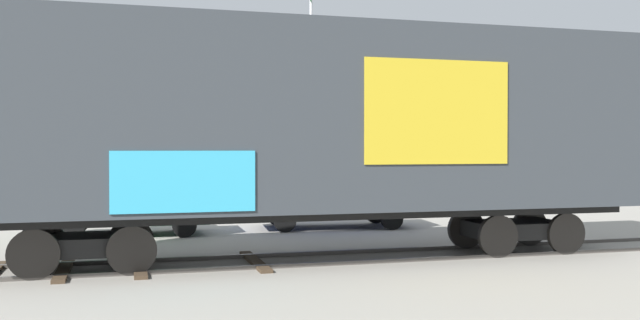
% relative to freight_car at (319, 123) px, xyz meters
% --- Properties ---
extents(ground_plane, '(260.00, 260.00, 0.00)m').
position_rel_freight_car_xyz_m(ground_plane, '(-1.49, 0.00, -2.90)').
color(ground_plane, gray).
extents(track, '(60.02, 3.00, 0.08)m').
position_rel_freight_car_xyz_m(track, '(-1.79, -0.04, -2.86)').
color(track, '#4C4742').
rests_on(track, ground_plane).
extents(freight_car, '(14.01, 3.39, 5.09)m').
position_rel_freight_car_xyz_m(freight_car, '(0.00, 0.00, 0.00)').
color(freight_car, '#33383D').
rests_on(freight_car, ground_plane).
extents(flagpole, '(0.57, 1.53, 9.33)m').
position_rel_freight_car_xyz_m(flagpole, '(2.86, 12.43, 3.09)').
color(flagpole, silver).
rests_on(flagpole, ground_plane).
extents(hillside, '(123.15, 41.93, 16.30)m').
position_rel_freight_car_xyz_m(hillside, '(-1.42, 69.27, 2.94)').
color(hillside, silver).
rests_on(hillside, ground_plane).
extents(parked_car_green, '(4.16, 1.90, 1.75)m').
position_rel_freight_car_xyz_m(parked_car_green, '(-3.99, 5.36, -2.04)').
color(parked_car_green, '#1E5933').
rests_on(parked_car_green, ground_plane).
extents(parked_car_blue, '(4.72, 2.28, 1.86)m').
position_rel_freight_car_xyz_m(parked_car_blue, '(1.85, 5.76, -1.97)').
color(parked_car_blue, navy).
rests_on(parked_car_blue, ground_plane).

